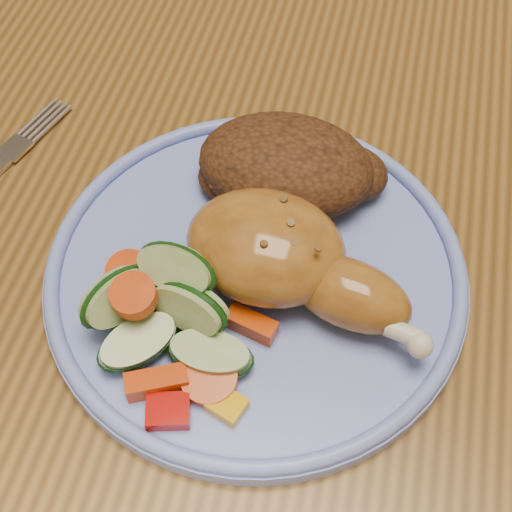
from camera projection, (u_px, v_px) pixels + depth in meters
The scene contains 7 objects.
dining_table at pixel (357, 299), 0.56m from camera, with size 0.90×1.40×0.75m.
chair_far at pixel (405, 7), 1.05m from camera, with size 0.42×0.42×0.91m.
plate at pixel (256, 274), 0.47m from camera, with size 0.27×0.27×0.01m, color #6F85DB.
plate_rim at pixel (256, 265), 0.46m from camera, with size 0.27×0.27×0.01m, color #6F85DB.
chicken_leg at pixel (286, 258), 0.44m from camera, with size 0.16×0.10×0.05m.
rice_pilaf at pixel (290, 168), 0.49m from camera, with size 0.13×0.09×0.05m.
vegetable_pile at pixel (164, 317), 0.42m from camera, with size 0.12×0.12×0.06m.
Camera 1 is at (-0.01, -0.30, 1.15)m, focal length 50.00 mm.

